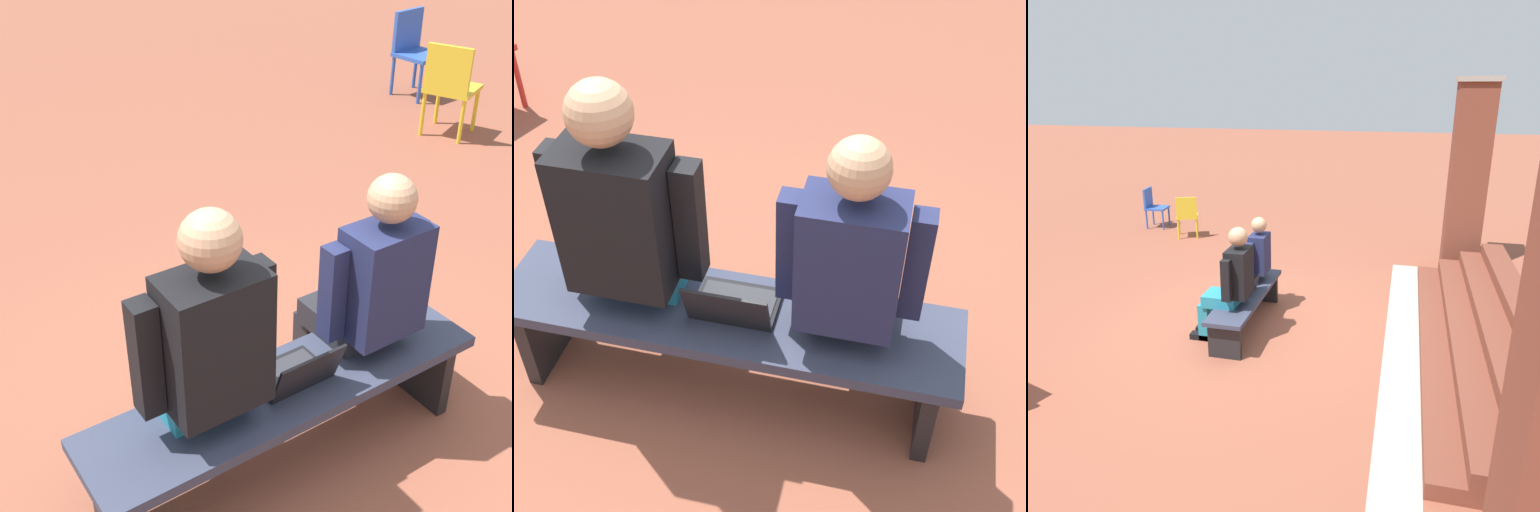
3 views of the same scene
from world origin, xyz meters
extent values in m
plane|color=brown|center=(0.00, 0.00, 0.00)|extent=(60.00, 60.00, 0.00)
cube|color=#33384C|center=(0.03, -0.11, 0.42)|extent=(1.80, 0.44, 0.05)
cube|color=black|center=(-0.77, -0.11, 0.20)|extent=(0.06, 0.37, 0.40)
cube|color=black|center=(0.83, -0.11, 0.20)|extent=(0.06, 0.37, 0.40)
cube|color=#232328|center=(-0.43, -0.27, 0.50)|extent=(0.31, 0.36, 0.13)
cube|color=#232328|center=(-0.51, -0.45, 0.23)|extent=(0.10, 0.11, 0.45)
cube|color=black|center=(-0.51, -0.51, 0.03)|extent=(0.10, 0.22, 0.06)
cube|color=#232328|center=(-0.35, -0.45, 0.23)|extent=(0.10, 0.11, 0.45)
cube|color=black|center=(-0.35, -0.51, 0.03)|extent=(0.10, 0.22, 0.06)
cube|color=#1E2347|center=(-0.43, -0.07, 0.82)|extent=(0.34, 0.22, 0.51)
cube|color=maroon|center=(-0.43, -0.19, 0.79)|extent=(0.05, 0.01, 0.30)
cube|color=#1E2347|center=(-0.65, -0.14, 0.80)|extent=(0.08, 0.09, 0.43)
cube|color=#1E2347|center=(-0.21, -0.14, 0.80)|extent=(0.08, 0.09, 0.43)
sphere|color=tan|center=(-0.43, -0.07, 1.20)|extent=(0.20, 0.20, 0.20)
cube|color=teal|center=(0.39, -0.29, 0.51)|extent=(0.34, 0.40, 0.14)
cube|color=teal|center=(0.30, -0.49, 0.23)|extent=(0.11, 0.12, 0.45)
cube|color=black|center=(0.30, -0.55, 0.03)|extent=(0.11, 0.24, 0.07)
cube|color=teal|center=(0.48, -0.49, 0.23)|extent=(0.11, 0.12, 0.45)
cube|color=black|center=(0.48, -0.55, 0.03)|extent=(0.11, 0.24, 0.07)
cube|color=black|center=(0.39, -0.07, 0.86)|extent=(0.38, 0.24, 0.56)
cube|color=black|center=(0.15, -0.14, 0.84)|extent=(0.09, 0.10, 0.48)
cube|color=black|center=(0.63, -0.14, 0.84)|extent=(0.09, 0.10, 0.48)
sphere|color=tan|center=(0.39, -0.07, 1.28)|extent=(0.22, 0.22, 0.22)
cube|color=black|center=(-0.01, -0.15, 0.46)|extent=(0.32, 0.22, 0.02)
cube|color=#2D2D33|center=(-0.01, -0.16, 0.47)|extent=(0.29, 0.15, 0.00)
cube|color=black|center=(-0.01, -0.01, 0.57)|extent=(0.32, 0.07, 0.19)
cube|color=#33519E|center=(-0.01, -0.02, 0.57)|extent=(0.28, 0.06, 0.17)
cube|color=gold|center=(-3.50, -2.49, 0.42)|extent=(0.55, 0.55, 0.04)
cube|color=gold|center=(-3.33, -2.41, 0.64)|extent=(0.19, 0.38, 0.40)
cylinder|color=gold|center=(-3.74, -2.39, 0.20)|extent=(0.04, 0.04, 0.40)
cylinder|color=gold|center=(-3.60, -2.72, 0.20)|extent=(0.04, 0.04, 0.40)
cylinder|color=gold|center=(-3.41, -2.25, 0.20)|extent=(0.04, 0.04, 0.40)
cylinder|color=gold|center=(-3.27, -2.58, 0.20)|extent=(0.04, 0.04, 0.40)
cube|color=#2D56B7|center=(-4.02, -3.41, 0.42)|extent=(0.46, 0.46, 0.04)
cube|color=#2D56B7|center=(-4.00, -3.60, 0.64)|extent=(0.40, 0.08, 0.40)
cylinder|color=#2D56B7|center=(-3.86, -3.21, 0.20)|extent=(0.04, 0.04, 0.40)
cylinder|color=#2D56B7|center=(-4.22, -3.25, 0.20)|extent=(0.04, 0.04, 0.40)
cylinder|color=#2D56B7|center=(-3.82, -3.57, 0.20)|extent=(0.04, 0.04, 0.40)
cylinder|color=#2D56B7|center=(-4.18, -3.61, 0.20)|extent=(0.04, 0.04, 0.40)
camera|label=1|loc=(1.38, 1.69, 2.46)|focal=50.00mm
camera|label=2|loc=(-0.58, 1.69, 2.40)|focal=50.00mm
camera|label=3|loc=(5.43, 1.69, 2.85)|focal=35.00mm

